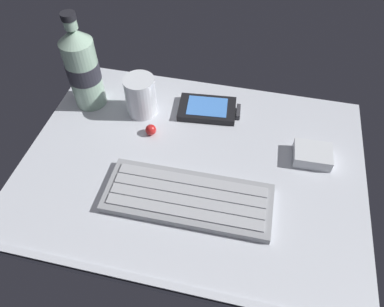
# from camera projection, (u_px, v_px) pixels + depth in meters

# --- Properties ---
(ground_plane) EXTENTS (0.64, 0.48, 0.03)m
(ground_plane) POSITION_uv_depth(u_px,v_px,m) (192.00, 168.00, 0.69)
(ground_plane) COLOR silver
(keyboard) EXTENTS (0.29, 0.11, 0.02)m
(keyboard) POSITION_uv_depth(u_px,v_px,m) (188.00, 198.00, 0.63)
(keyboard) COLOR #93969B
(keyboard) RESTS_ON ground_plane
(handheld_device) EXTENTS (0.13, 0.09, 0.02)m
(handheld_device) POSITION_uv_depth(u_px,v_px,m) (209.00, 109.00, 0.77)
(handheld_device) COLOR black
(handheld_device) RESTS_ON ground_plane
(juice_cup) EXTENTS (0.06, 0.06, 0.09)m
(juice_cup) POSITION_uv_depth(u_px,v_px,m) (141.00, 97.00, 0.75)
(juice_cup) COLOR silver
(juice_cup) RESTS_ON ground_plane
(water_bottle) EXTENTS (0.07, 0.07, 0.21)m
(water_bottle) POSITION_uv_depth(u_px,v_px,m) (83.00, 68.00, 0.73)
(water_bottle) COLOR #9EC1A8
(water_bottle) RESTS_ON ground_plane
(charger_block) EXTENTS (0.07, 0.06, 0.02)m
(charger_block) POSITION_uv_depth(u_px,v_px,m) (312.00, 155.00, 0.69)
(charger_block) COLOR silver
(charger_block) RESTS_ON ground_plane
(trackball_mouse) EXTENTS (0.02, 0.02, 0.02)m
(trackball_mouse) POSITION_uv_depth(u_px,v_px,m) (151.00, 130.00, 0.73)
(trackball_mouse) COLOR red
(trackball_mouse) RESTS_ON ground_plane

